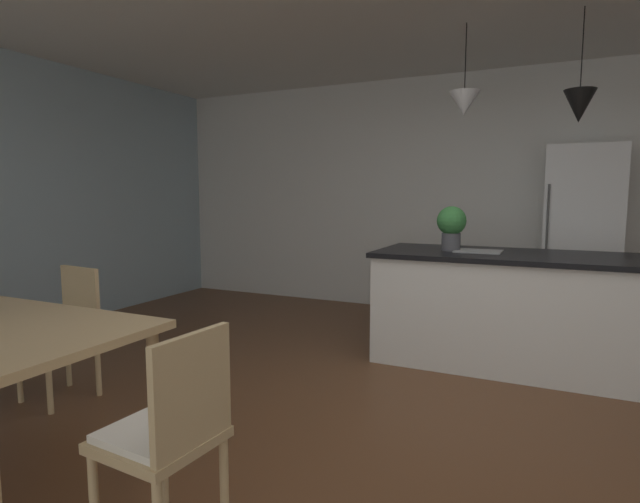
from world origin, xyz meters
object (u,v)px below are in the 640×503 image
at_px(kitchen_island, 510,308).
at_px(potted_plant_on_island, 451,225).
at_px(refrigerator, 581,241).
at_px(chair_far_left, 64,328).
at_px(chair_kitchen_end, 168,431).

xyz_separation_m(kitchen_island, potted_plant_on_island, (-0.48, -0.00, 0.65)).
distance_m(kitchen_island, refrigerator, 1.45).
relative_size(kitchen_island, refrigerator, 1.16).
xyz_separation_m(chair_far_left, potted_plant_on_island, (2.16, 1.98, 0.64)).
bearing_deg(chair_far_left, kitchen_island, 36.85).
bearing_deg(chair_kitchen_end, kitchen_island, 70.97).
height_order(chair_kitchen_end, kitchen_island, kitchen_island).
xyz_separation_m(refrigerator, potted_plant_on_island, (-1.00, -1.28, 0.20)).
distance_m(chair_far_left, potted_plant_on_island, 3.00).
bearing_deg(refrigerator, chair_kitchen_end, -109.98).
bearing_deg(chair_far_left, potted_plant_on_island, 42.52).
relative_size(kitchen_island, potted_plant_on_island, 5.77).
xyz_separation_m(chair_kitchen_end, refrigerator, (1.49, 4.11, 0.44)).
xyz_separation_m(chair_kitchen_end, kitchen_island, (0.97, 2.83, -0.01)).
relative_size(chair_far_left, kitchen_island, 0.41).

